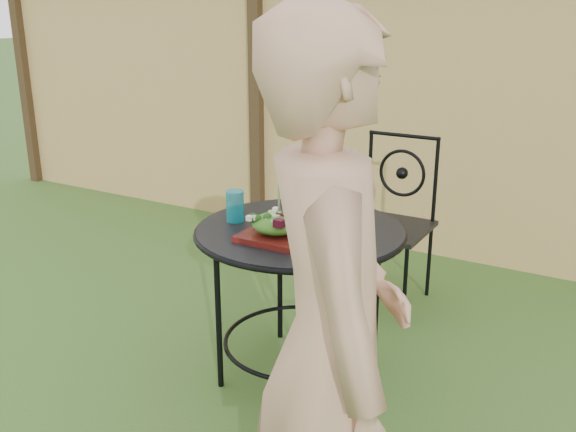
# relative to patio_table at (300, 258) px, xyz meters

# --- Properties ---
(ground) EXTENTS (60.00, 60.00, 0.00)m
(ground) POSITION_rel_patio_table_xyz_m (-0.06, -0.38, -0.59)
(ground) COLOR #224516
(ground) RESTS_ON ground
(fence) EXTENTS (8.00, 0.12, 1.90)m
(fence) POSITION_rel_patio_table_xyz_m (-0.06, 1.81, 0.36)
(fence) COLOR #E0BA6F
(fence) RESTS_ON ground
(patio_table) EXTENTS (0.92, 0.92, 0.72)m
(patio_table) POSITION_rel_patio_table_xyz_m (0.00, 0.00, 0.00)
(patio_table) COLOR black
(patio_table) RESTS_ON ground
(patio_chair) EXTENTS (0.46, 0.46, 0.95)m
(patio_chair) POSITION_rel_patio_table_xyz_m (0.03, 0.99, -0.08)
(patio_chair) COLOR black
(patio_chair) RESTS_ON ground
(diner) EXTENTS (0.67, 0.72, 1.65)m
(diner) POSITION_rel_patio_table_xyz_m (0.65, -1.01, 0.24)
(diner) COLOR tan
(diner) RESTS_ON ground
(salad_plate) EXTENTS (0.27, 0.27, 0.02)m
(salad_plate) POSITION_rel_patio_table_xyz_m (-0.02, -0.16, 0.15)
(salad_plate) COLOR #3F090D
(salad_plate) RESTS_ON patio_table
(salad) EXTENTS (0.21, 0.21, 0.08)m
(salad) POSITION_rel_patio_table_xyz_m (-0.02, -0.16, 0.20)
(salad) COLOR #235614
(salad) RESTS_ON salad_plate
(fork) EXTENTS (0.01, 0.01, 0.18)m
(fork) POSITION_rel_patio_table_xyz_m (-0.01, -0.16, 0.33)
(fork) COLOR silver
(fork) RESTS_ON salad
(drinking_glass) EXTENTS (0.08, 0.08, 0.14)m
(drinking_glass) POSITION_rel_patio_table_xyz_m (-0.30, -0.06, 0.21)
(drinking_glass) COLOR #0C8295
(drinking_glass) RESTS_ON patio_table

